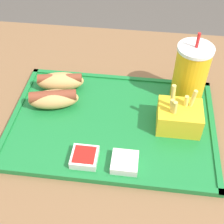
{
  "coord_description": "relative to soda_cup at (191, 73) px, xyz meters",
  "views": [
    {
      "loc": [
        0.04,
        -0.5,
        1.29
      ],
      "look_at": [
        -0.02,
        -0.01,
        0.79
      ],
      "focal_mm": 50.0,
      "sensor_mm": 36.0,
      "label": 1
    }
  ],
  "objects": [
    {
      "name": "hot_dog_near",
      "position": [
        -0.32,
        -0.08,
        -0.05
      ],
      "size": [
        0.13,
        0.08,
        0.05
      ],
      "color": "tan",
      "rests_on": "food_tray"
    },
    {
      "name": "fries_carton",
      "position": [
        -0.02,
        -0.11,
        -0.04
      ],
      "size": [
        0.1,
        0.08,
        0.11
      ],
      "color": "gold",
      "rests_on": "food_tray"
    },
    {
      "name": "sauce_cup_mayo",
      "position": [
        -0.13,
        -0.23,
        -0.06
      ],
      "size": [
        0.05,
        0.05,
        0.02
      ],
      "color": "silver",
      "rests_on": "food_tray"
    },
    {
      "name": "soda_cup",
      "position": [
        0.0,
        0.0,
        0.0
      ],
      "size": [
        0.08,
        0.08,
        0.18
      ],
      "color": "gold",
      "rests_on": "food_tray"
    },
    {
      "name": "hot_dog_far",
      "position": [
        -0.32,
        -0.01,
        -0.05
      ],
      "size": [
        0.13,
        0.07,
        0.04
      ],
      "color": "tan",
      "rests_on": "food_tray"
    },
    {
      "name": "food_tray",
      "position": [
        -0.17,
        -0.11,
        -0.08
      ],
      "size": [
        0.47,
        0.33,
        0.01
      ],
      "color": "#197233",
      "rests_on": "dining_table"
    },
    {
      "name": "sauce_cup_ketchup",
      "position": [
        -0.21,
        -0.23,
        -0.06
      ],
      "size": [
        0.05,
        0.05,
        0.02
      ],
      "color": "silver",
      "rests_on": "food_tray"
    },
    {
      "name": "dining_table",
      "position": [
        -0.15,
        -0.1,
        -0.46
      ],
      "size": [
        1.14,
        0.82,
        0.75
      ],
      "color": "brown",
      "rests_on": "ground_plane"
    }
  ]
}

